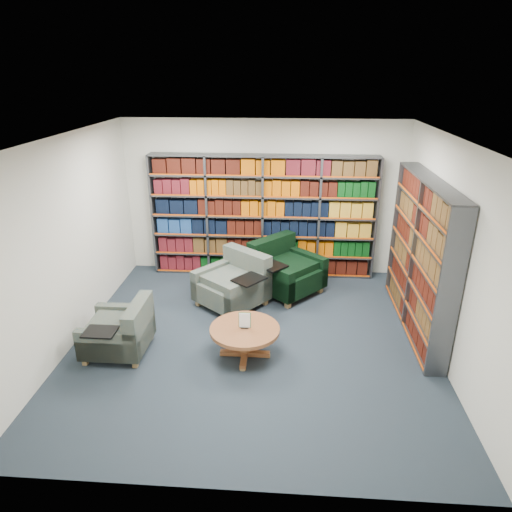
# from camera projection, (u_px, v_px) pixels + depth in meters

# --- Properties ---
(room_shell) EXTENTS (5.02, 5.02, 2.82)m
(room_shell) POSITION_uv_depth(u_px,v_px,m) (253.00, 249.00, 5.94)
(room_shell) COLOR black
(room_shell) RESTS_ON ground
(bookshelf_back) EXTENTS (4.00, 0.28, 2.20)m
(bookshelf_back) POSITION_uv_depth(u_px,v_px,m) (263.00, 217.00, 8.22)
(bookshelf_back) COLOR #47494F
(bookshelf_back) RESTS_ON ground
(bookshelf_right) EXTENTS (0.28, 2.50, 2.20)m
(bookshelf_right) POSITION_uv_depth(u_px,v_px,m) (421.00, 257.00, 6.46)
(bookshelf_right) COLOR #47494F
(bookshelf_right) RESTS_ON ground
(chair_teal_left) EXTENTS (1.31, 1.31, 0.85)m
(chair_teal_left) POSITION_uv_depth(u_px,v_px,m) (236.00, 284.00, 7.38)
(chair_teal_left) COLOR #0F2E3D
(chair_teal_left) RESTS_ON ground
(chair_green_right) EXTENTS (1.39, 1.39, 0.90)m
(chair_green_right) POSITION_uv_depth(u_px,v_px,m) (283.00, 271.00, 7.82)
(chair_green_right) COLOR black
(chair_green_right) RESTS_ON ground
(chair_teal_front) EXTENTS (0.82, 0.95, 0.74)m
(chair_teal_front) POSITION_uv_depth(u_px,v_px,m) (123.00, 332.00, 6.11)
(chair_teal_front) COLOR #0F2E3D
(chair_teal_front) RESTS_ON ground
(coffee_table) EXTENTS (0.92, 0.92, 0.65)m
(coffee_table) POSITION_uv_depth(u_px,v_px,m) (245.00, 334.00, 5.99)
(coffee_table) COLOR #9A5435
(coffee_table) RESTS_ON ground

